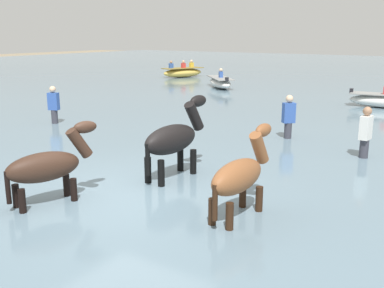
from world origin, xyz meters
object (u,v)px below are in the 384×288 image
Objects in this scene: boat_far_inshore at (220,82)px; person_onlooker_right at (288,123)px; horse_trailing_black at (174,141)px; boat_mid_outer at (183,72)px; person_onlooker_left at (54,110)px; horse_lead_dark_bay at (48,169)px; person_wading_mid at (365,140)px; horse_flank_chestnut at (240,178)px.

boat_far_inshore is 11.83m from person_onlooker_right.
horse_trailing_black is at bearing -63.31° from boat_far_inshore.
boat_mid_outer is 15.97m from person_onlooker_left.
person_wading_mid is at bearing 57.92° from horse_lead_dark_bay.
horse_flank_chestnut is at bearing -22.43° from person_onlooker_left.
boat_mid_outer is 1.83× the size of person_onlooker_left.
horse_trailing_black is 1.23× the size of person_onlooker_left.
horse_flank_chestnut is 0.65× the size of boat_far_inshore.
horse_trailing_black reaches higher than person_onlooker_left.
horse_trailing_black is 1.23× the size of person_wading_mid.
horse_trailing_black reaches higher than horse_lead_dark_bay.
horse_lead_dark_bay is at bearing -156.74° from horse_flank_chestnut.
person_wading_mid is at bearing 80.50° from horse_flank_chestnut.
boat_mid_outer is 6.22m from boat_far_inshore.
horse_flank_chestnut is 23.08m from boat_mid_outer.
person_wading_mid reaches higher than boat_mid_outer.
horse_trailing_black reaches higher than person_wading_mid.
horse_lead_dark_bay is at bearing -102.29° from person_onlooker_right.
horse_flank_chestnut is 4.70m from person_wading_mid.
horse_lead_dark_bay is 17.06m from boat_far_inshore.
boat_mid_outer is at bearing 124.22° from horse_trailing_black.
horse_lead_dark_bay is 0.59× the size of boat_mid_outer.
horse_trailing_black is at bearing 68.53° from horse_lead_dark_bay.
person_onlooker_right is (0.57, 4.49, -0.31)m from horse_trailing_black.
horse_trailing_black is 4.53m from person_onlooker_right.
horse_lead_dark_bay is 3.17m from horse_flank_chestnut.
person_onlooker_left is at bearing 157.57° from horse_flank_chestnut.
horse_lead_dark_bay reaches higher than person_wading_mid.
horse_flank_chestnut is at bearing -53.13° from boat_mid_outer.
boat_mid_outer is at bearing 110.02° from person_onlooker_left.
person_onlooker_left is 1.00× the size of person_onlooker_right.
boat_mid_outer is at bearing 143.06° from boat_far_inshore.
boat_mid_outer reaches higher than boat_far_inshore.
boat_far_inshore is at bearing 121.08° from horse_flank_chestnut.
horse_trailing_black is at bearing -127.86° from person_wading_mid.
horse_lead_dark_bay is 0.64× the size of boat_far_inshore.
horse_lead_dark_bay is 22.54m from boat_mid_outer.
boat_far_inshore is at bearing -36.94° from boat_mid_outer.
boat_far_inshore is at bearing 116.69° from horse_trailing_black.
boat_mid_outer is 17.92m from person_onlooker_right.
person_onlooker_left is at bearing -69.98° from boat_mid_outer.
person_onlooker_right is at bearing -46.15° from boat_mid_outer.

